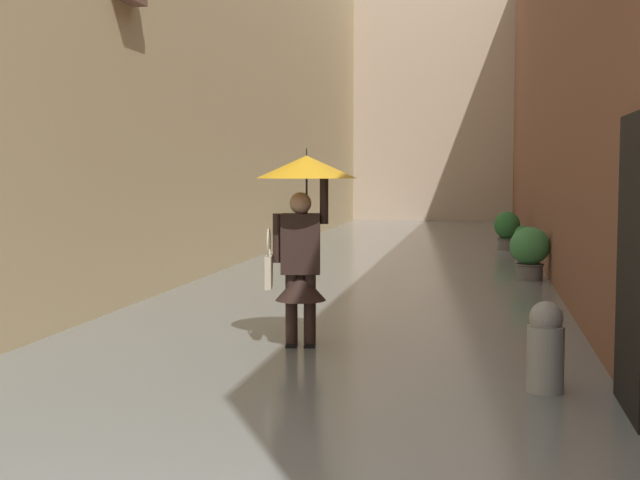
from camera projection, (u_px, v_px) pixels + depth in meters
name	position (u px, v px, depth m)	size (l,w,h in m)	color
ground_plane	(391.00, 265.00, 16.78)	(70.82, 70.82, 0.00)	gray
flood_water	(391.00, 264.00, 16.77)	(6.30, 34.33, 0.07)	slate
building_facade_left	(595.00, 40.00, 15.80)	(2.04, 32.33, 8.27)	brown
building_facade_far	(434.00, 76.00, 31.15)	(9.10, 1.80, 10.29)	tan
person_wading	(303.00, 213.00, 8.58)	(0.98, 0.98, 2.01)	black
potted_plant_mid_right	(302.00, 227.00, 20.88)	(0.39, 0.39, 0.84)	brown
potted_plant_far_left	(523.00, 243.00, 16.98)	(0.33, 0.33, 0.75)	#66605B
potted_plant_near_right	(297.00, 236.00, 19.81)	(0.49, 0.49, 0.62)	#9E563D
potted_plant_near_left	(507.00, 230.00, 19.33)	(0.56, 0.56, 0.91)	#66605B
potted_plant_mid_left	(530.00, 251.00, 13.96)	(0.63, 0.63, 0.91)	#66605B
mooring_bollard	(545.00, 352.00, 6.86)	(0.29, 0.29, 0.79)	gray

